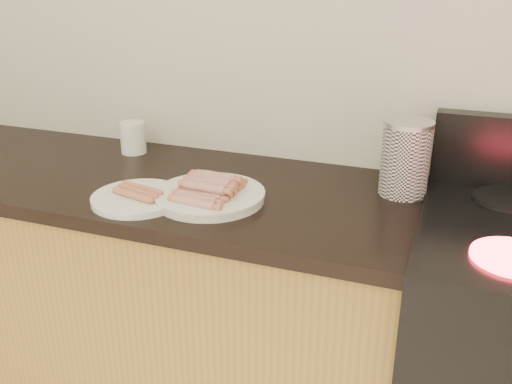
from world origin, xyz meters
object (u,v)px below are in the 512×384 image
(main_plate, at_px, (210,197))
(mug, at_px, (133,137))
(canister, at_px, (405,158))
(side_plate, at_px, (138,198))

(main_plate, relative_size, mug, 2.83)
(main_plate, bearing_deg, canister, 25.55)
(side_plate, xyz_separation_m, mug, (-0.23, 0.36, 0.04))
(side_plate, relative_size, canister, 1.20)
(side_plate, relative_size, mug, 2.38)
(main_plate, bearing_deg, mug, 145.12)
(canister, distance_m, mug, 0.89)
(main_plate, height_order, side_plate, main_plate)
(canister, xyz_separation_m, mug, (-0.89, 0.06, -0.05))
(main_plate, xyz_separation_m, side_plate, (-0.18, -0.07, -0.00))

